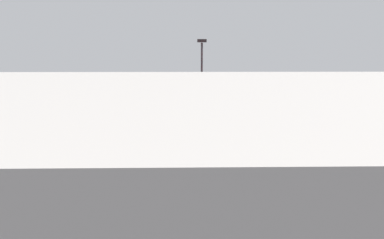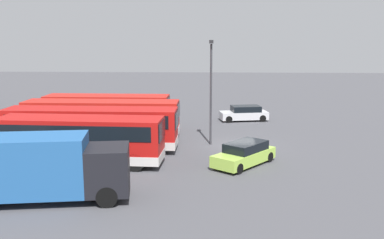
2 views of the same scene
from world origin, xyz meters
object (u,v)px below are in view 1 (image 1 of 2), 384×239
object	(u,v)px
car_small_green	(86,123)
bus_single_deck_third	(180,139)
bus_single_deck_fourth	(121,141)
car_hatchback_silver	(264,125)
bus_single_deck_second	(243,138)
bus_single_deck_near_end	(301,137)
lamp_post_tall	(202,81)

from	to	relation	value
car_small_green	bus_single_deck_third	bearing A→B (deg)	124.34
bus_single_deck_fourth	car_hatchback_silver	bearing A→B (deg)	-133.06
bus_single_deck_second	car_hatchback_silver	bearing A→B (deg)	-107.03
bus_single_deck_near_end	car_small_green	size ratio (longest dim) A/B	2.18
bus_single_deck_near_end	car_hatchback_silver	bearing A→B (deg)	-88.08
bus_single_deck_near_end	bus_single_deck_third	xyz separation A→B (m)	(7.25, 0.49, 0.00)
bus_single_deck_fourth	lamp_post_tall	world-z (taller)	lamp_post_tall
lamp_post_tall	car_hatchback_silver	bearing A→B (deg)	-158.03
bus_single_deck_second	bus_single_deck_fourth	size ratio (longest dim) A/B	1.14
car_small_green	car_hatchback_silver	bearing A→B (deg)	176.01
bus_single_deck_third	car_hatchback_silver	xyz separation A→B (m)	(-6.91, -10.60, -0.92)
bus_single_deck_third	car_small_green	size ratio (longest dim) A/B	2.55
bus_single_deck_near_end	bus_single_deck_fourth	distance (m)	10.63
bus_single_deck_second	bus_single_deck_fourth	world-z (taller)	same
bus_single_deck_third	car_small_green	distance (m)	14.12
bus_single_deck_near_end	bus_single_deck_third	size ratio (longest dim) A/B	0.86
car_small_green	lamp_post_tall	size ratio (longest dim) A/B	0.62
bus_single_deck_near_end	car_small_green	bearing A→B (deg)	-36.26
bus_single_deck_near_end	lamp_post_tall	bearing A→B (deg)	-55.12
car_hatchback_silver	bus_single_deck_second	bearing A→B (deg)	72.97
bus_single_deck_near_end	bus_single_deck_fourth	bearing A→B (deg)	4.66
bus_single_deck_third	car_hatchback_silver	bearing A→B (deg)	-123.11
bus_single_deck_second	lamp_post_tall	bearing A→B (deg)	-76.15
car_hatchback_silver	lamp_post_tall	bearing A→B (deg)	21.97
bus_single_deck_third	bus_single_deck_fourth	size ratio (longest dim) A/B	1.14
bus_single_deck_third	car_hatchback_silver	size ratio (longest dim) A/B	2.56
lamp_post_tall	bus_single_deck_near_end	bearing A→B (deg)	124.88
car_small_green	lamp_post_tall	bearing A→B (deg)	161.87
bus_single_deck_second	car_small_green	distance (m)	16.37
car_small_green	bus_single_deck_second	bearing A→B (deg)	135.54
bus_single_deck_second	car_hatchback_silver	world-z (taller)	bus_single_deck_second
car_hatchback_silver	lamp_post_tall	size ratio (longest dim) A/B	0.62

